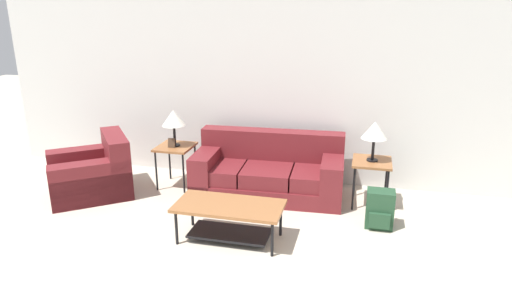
# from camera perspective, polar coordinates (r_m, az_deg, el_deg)

# --- Properties ---
(wall_back) EXTENTS (9.04, 0.06, 2.60)m
(wall_back) POSITION_cam_1_polar(r_m,az_deg,el_deg) (6.45, 5.08, 7.63)
(wall_back) COLOR silver
(wall_back) RESTS_ON ground_plane
(couch) EXTENTS (2.02, 1.00, 0.82)m
(couch) POSITION_cam_1_polar(r_m,az_deg,el_deg) (6.18, 1.62, -2.46)
(couch) COLOR maroon
(couch) RESTS_ON ground_plane
(armchair) EXTENTS (1.37, 1.36, 0.80)m
(armchair) POSITION_cam_1_polar(r_m,az_deg,el_deg) (6.56, -19.73, -2.43)
(armchair) COLOR maroon
(armchair) RESTS_ON ground_plane
(coffee_table) EXTENTS (1.17, 0.58, 0.42)m
(coffee_table) POSITION_cam_1_polar(r_m,az_deg,el_deg) (4.98, -3.36, -7.52)
(coffee_table) COLOR #935B33
(coffee_table) RESTS_ON ground_plane
(side_table_left) EXTENTS (0.48, 0.53, 0.59)m
(side_table_left) POSITION_cam_1_polar(r_m,az_deg,el_deg) (6.47, -10.05, 0.40)
(side_table_left) COLOR #935B33
(side_table_left) RESTS_ON ground_plane
(side_table_right) EXTENTS (0.48, 0.53, 0.59)m
(side_table_right) POSITION_cam_1_polar(r_m,az_deg,el_deg) (5.95, 14.26, -1.48)
(side_table_right) COLOR #935B33
(side_table_right) RESTS_ON ground_plane
(table_lamp_left) EXTENTS (0.32, 0.32, 0.51)m
(table_lamp_left) POSITION_cam_1_polar(r_m,az_deg,el_deg) (6.34, -10.27, 4.32)
(table_lamp_left) COLOR black
(table_lamp_left) RESTS_ON side_table_left
(table_lamp_right) EXTENTS (0.32, 0.32, 0.51)m
(table_lamp_right) POSITION_cam_1_polar(r_m,az_deg,el_deg) (5.81, 14.61, 2.75)
(table_lamp_right) COLOR black
(table_lamp_right) RESTS_ON side_table_right
(backpack) EXTENTS (0.31, 0.30, 0.45)m
(backpack) POSITION_cam_1_polar(r_m,az_deg,el_deg) (5.48, 15.22, -6.77)
(backpack) COLOR #23472D
(backpack) RESTS_ON ground_plane
(picture_frame) EXTENTS (0.10, 0.04, 0.13)m
(picture_frame) POSITION_cam_1_polar(r_m,az_deg,el_deg) (6.36, -10.51, 1.31)
(picture_frame) COLOR #4C3828
(picture_frame) RESTS_ON side_table_left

